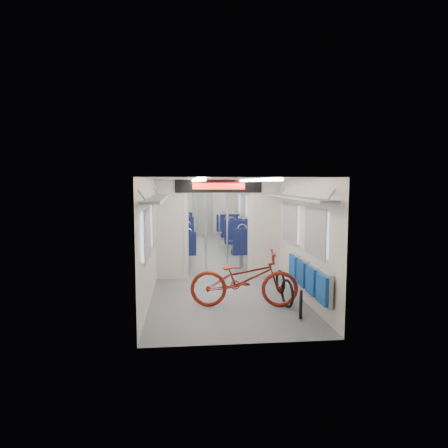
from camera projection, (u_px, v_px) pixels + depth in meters
name	position (u px, v px, depth m)	size (l,w,h in m)	color
carriage	(213.00, 209.00, 11.05)	(12.00, 12.02, 2.31)	#515456
bicycle	(244.00, 279.00, 7.15)	(0.67, 1.94, 1.02)	maroon
flip_bench	(308.00, 277.00, 7.00)	(0.12, 2.12, 0.53)	gray
bike_hoop_a	(301.00, 306.00, 6.54)	(0.47, 0.47, 0.05)	black
bike_hoop_b	(287.00, 295.00, 7.13)	(0.51, 0.51, 0.05)	black
bike_hoop_c	(280.00, 283.00, 8.02)	(0.48, 0.48, 0.05)	black
seat_bay_near_left	(179.00, 243.00, 11.23)	(0.89, 1.97, 1.07)	#0D1339
seat_bay_near_right	(245.00, 240.00, 11.50)	(0.96, 2.30, 1.17)	#0D1339
seat_bay_far_left	(180.00, 227.00, 14.96)	(0.95, 2.28, 1.16)	#0D1339
seat_bay_far_right	(231.00, 229.00, 14.72)	(0.92, 2.11, 1.11)	#0D1339
stanchion_near_left	(205.00, 226.00, 9.94)	(0.04, 0.04, 2.30)	silver
stanchion_near_right	(227.00, 225.00, 10.15)	(0.05, 0.05, 2.30)	silver
stanchion_far_left	(197.00, 216.00, 12.82)	(0.04, 0.04, 2.30)	silver
stanchion_far_right	(219.00, 216.00, 13.19)	(0.05, 0.05, 2.30)	silver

